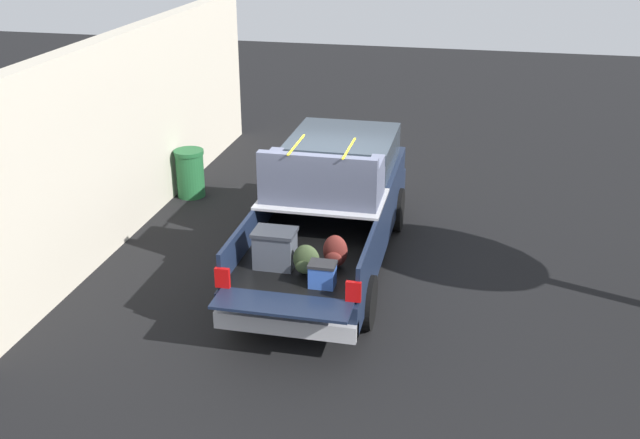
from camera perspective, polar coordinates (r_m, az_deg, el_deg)
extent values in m
plane|color=black|center=(12.53, 0.59, -3.56)|extent=(40.00, 40.00, 0.00)
cube|color=#162138|center=(12.27, 0.60, -1.00)|extent=(5.50, 1.92, 0.47)
cube|color=black|center=(11.09, -0.66, -2.29)|extent=(2.80, 1.80, 0.04)
cube|color=#162138|center=(11.23, -5.30, -0.78)|extent=(2.80, 0.06, 0.50)
cube|color=#162138|center=(10.84, 4.13, -1.65)|extent=(2.80, 0.06, 0.50)
cube|color=#162138|center=(12.23, 0.77, 1.40)|extent=(0.06, 1.80, 0.50)
cube|color=#162138|center=(9.66, -2.91, -6.49)|extent=(0.55, 1.80, 0.04)
cube|color=#B2B2B7|center=(11.59, 0.19, 1.56)|extent=(1.25, 1.92, 0.04)
cube|color=#162138|center=(13.31, 1.80, 3.25)|extent=(2.30, 1.92, 0.50)
cube|color=#2D3842|center=(13.04, 1.75, 5.27)|extent=(1.94, 1.76, 0.55)
cube|color=#162138|center=(14.58, 2.79, 4.81)|extent=(0.40, 1.82, 0.38)
cube|color=#B2B2B7|center=(9.98, -2.63, -7.93)|extent=(0.24, 1.92, 0.24)
cube|color=red|center=(10.03, -7.42, -4.41)|extent=(0.06, 0.20, 0.28)
cube|color=red|center=(9.63, 2.55, -5.49)|extent=(0.06, 0.20, 0.28)
cylinder|color=black|center=(14.10, -1.45, 1.37)|extent=(0.79, 0.30, 0.79)
cylinder|color=black|center=(13.81, 5.66, 0.78)|extent=(0.79, 0.30, 0.79)
cylinder|color=black|center=(11.06, -5.77, -5.28)|extent=(0.79, 0.30, 0.79)
cylinder|color=black|center=(10.69, 3.31, -6.27)|extent=(0.79, 0.30, 0.79)
cube|color=#474C56|center=(10.48, -3.44, -2.33)|extent=(0.40, 0.55, 0.50)
cube|color=#31353C|center=(10.36, -3.48, -0.97)|extent=(0.44, 0.59, 0.05)
ellipsoid|color=#384728|center=(10.26, -1.05, -3.05)|extent=(0.20, 0.37, 0.44)
ellipsoid|color=#384728|center=(10.20, -1.19, -3.65)|extent=(0.09, 0.26, 0.19)
ellipsoid|color=maroon|center=(10.45, 1.17, -2.42)|extent=(0.20, 0.35, 0.48)
ellipsoid|color=maroon|center=(10.38, 1.05, -3.03)|extent=(0.09, 0.24, 0.21)
cube|color=#3359B2|center=(9.98, 0.19, -4.30)|extent=(0.26, 0.34, 0.30)
cube|color=#262628|center=(9.90, 0.19, -3.43)|extent=(0.28, 0.36, 0.04)
cube|color=#4C5166|center=(11.50, 0.19, 2.63)|extent=(0.93, 1.80, 0.42)
cube|color=#4C5166|center=(11.01, -0.23, 3.93)|extent=(0.16, 1.80, 0.40)
cube|color=#4C5166|center=(11.62, -3.64, 4.48)|extent=(0.69, 0.20, 0.22)
cube|color=#4C5166|center=(11.31, 4.23, 3.91)|extent=(0.69, 0.20, 0.22)
cube|color=yellow|center=(11.39, -1.82, 5.70)|extent=(1.03, 0.03, 0.02)
cube|color=yellow|center=(11.22, 2.23, 5.43)|extent=(1.03, 0.03, 0.02)
cube|color=beige|center=(14.45, -13.54, 7.04)|extent=(10.77, 0.36, 3.54)
cylinder|color=#1E592D|center=(15.52, -9.82, 3.34)|extent=(0.56, 0.56, 0.90)
cylinder|color=#1E592D|center=(15.36, -9.95, 5.06)|extent=(0.60, 0.60, 0.08)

